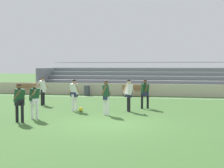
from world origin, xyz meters
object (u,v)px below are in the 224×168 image
trash_bin (87,90)px  player_white_dropping_back (74,92)px  player_dark_overlapping (35,98)px  bench_centre_sideline (133,90)px  player_dark_pressing_high (145,91)px  player_dark_deep_cover (19,99)px  bleacher_stand (169,80)px  bench_far_left (25,88)px  player_white_challenging (129,93)px  player_white_wide_right (43,88)px  player_dark_on_ball (106,94)px  soccer_ball (81,109)px

trash_bin → player_white_dropping_back: player_white_dropping_back is taller
trash_bin → player_dark_overlapping: 11.85m
bench_centre_sideline → player_dark_pressing_high: player_dark_pressing_high is taller
player_white_dropping_back → player_dark_deep_cover: (-1.11, -3.85, -0.02)m
bench_centre_sideline → player_dark_pressing_high: (1.72, -7.04, 0.42)m
trash_bin → bleacher_stand: bearing=30.0°
player_white_dropping_back → bench_far_left: bearing=129.9°
bleacher_stand → player_dark_deep_cover: bleacher_stand is taller
trash_bin → player_dark_pressing_high: player_dark_pressing_high is taller
player_dark_overlapping → player_dark_deep_cover: size_ratio=0.98×
player_white_dropping_back → player_white_challenging: size_ratio=1.00×
player_white_challenging → player_white_wide_right: (-5.60, 1.70, 0.03)m
player_white_dropping_back → player_dark_pressing_high: 3.97m
bench_far_left → bench_centre_sideline: 9.18m
player_dark_on_ball → player_white_wide_right: size_ratio=0.98×
bleacher_stand → player_dark_deep_cover: (-5.57, -16.36, -0.20)m
player_dark_overlapping → player_dark_deep_cover: (-0.27, -0.88, 0.02)m
bench_far_left → player_dark_overlapping: bearing=-61.1°
player_dark_pressing_high → player_dark_deep_cover: bearing=-129.9°
trash_bin → soccer_ball: 9.20m
soccer_ball → bleacher_stand: bearing=72.1°
player_dark_on_ball → soccer_ball: (-1.61, 1.02, -0.90)m
player_dark_overlapping → bleacher_stand: bearing=71.1°
player_dark_overlapping → player_dark_pressing_high: size_ratio=1.00×
bleacher_stand → player_dark_overlapping: bearing=-108.9°
player_white_dropping_back → player_white_wide_right: size_ratio=0.97×
bleacher_stand → bench_far_left: bleacher_stand is taller
trash_bin → player_dark_pressing_high: bearing=-52.1°
player_dark_on_ball → player_white_wide_right: (-4.73, 3.13, 0.02)m
bench_far_left → player_dark_pressing_high: (10.90, -7.04, 0.42)m
trash_bin → player_dark_deep_cover: player_dark_deep_cover is taller
trash_bin → soccer_ball: trash_bin is taller
player_white_challenging → player_dark_deep_cover: 5.78m
player_dark_deep_cover → soccer_ball: (1.50, 3.77, -0.87)m
bench_far_left → player_white_wide_right: bearing=-55.6°
bench_centre_sideline → player_white_wide_right: size_ratio=1.04×
player_white_dropping_back → soccer_ball: (0.39, -0.08, -0.89)m
bleacher_stand → player_dark_on_ball: (-2.45, -13.60, -0.17)m
bleacher_stand → bench_far_left: size_ratio=12.88×
player_dark_overlapping → player_white_challenging: bearing=41.5°
bench_far_left → player_white_dropping_back: (7.34, -8.78, 0.46)m
bench_far_left → trash_bin: (5.39, 0.03, -0.13)m
player_dark_overlapping → player_dark_deep_cover: bearing=-106.8°
bench_centre_sideline → player_dark_pressing_high: bearing=-76.3°
player_white_challenging → player_dark_pressing_high: 1.57m
player_white_wide_right → player_dark_overlapping: bearing=-69.4°
player_white_challenging → player_dark_overlapping: size_ratio=1.04×
soccer_ball → player_dark_on_ball: bearing=-32.3°
player_white_challenging → player_dark_deep_cover: player_white_challenging is taller
player_white_challenging → player_white_wide_right: bearing=163.1°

